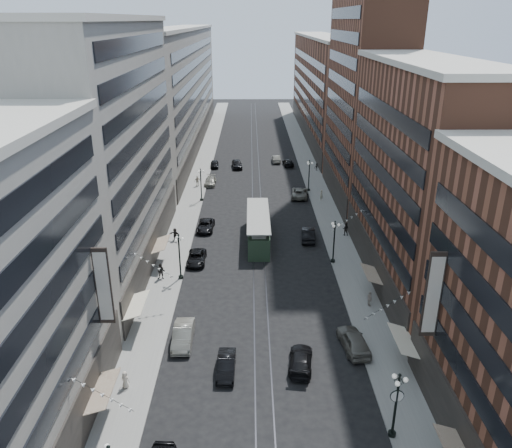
{
  "coord_description": "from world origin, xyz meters",
  "views": [
    {
      "loc": [
        -0.99,
        -23.56,
        28.17
      ],
      "look_at": [
        -0.37,
        32.73,
        5.0
      ],
      "focal_mm": 35.0,
      "sensor_mm": 36.0,
      "label": 1
    }
  ],
  "objects_px": {
    "lamppost_sw_mid": "(201,184)",
    "pedestrian_1": "(125,380)",
    "car_13": "(237,164)",
    "pedestrian_6": "(197,181)",
    "pedestrian_9": "(317,167)",
    "car_8": "(210,181)",
    "car_9": "(214,164)",
    "pedestrian_7": "(346,229)",
    "car_14": "(276,159)",
    "pedestrian_4": "(370,299)",
    "car_10": "(308,234)",
    "lamppost_sw_far": "(179,255)",
    "lamppost_se_far": "(334,240)",
    "car_7": "(206,226)",
    "pedestrian_8": "(321,195)",
    "lamppost_se_mid": "(309,174)",
    "streetcar": "(258,228)",
    "pedestrian_3": "(445,443)",
    "car_4": "(354,341)",
    "car_6": "(301,360)",
    "car_5": "(226,365)",
    "lamppost_se_near": "(396,402)",
    "pedestrian_5": "(175,234)",
    "car_12": "(288,162)",
    "car_1": "(183,335)",
    "pedestrian_2": "(161,272)",
    "car_2": "(196,258)",
    "car_11": "(300,193)"
  },
  "relations": [
    {
      "from": "pedestrian_4",
      "to": "car_10",
      "type": "distance_m",
      "value": 17.97
    },
    {
      "from": "car_8",
      "to": "pedestrian_7",
      "type": "relative_size",
      "value": 2.54
    },
    {
      "from": "lamppost_sw_mid",
      "to": "pedestrian_1",
      "type": "distance_m",
      "value": 45.74
    },
    {
      "from": "car_8",
      "to": "car_9",
      "type": "relative_size",
      "value": 1.18
    },
    {
      "from": "pedestrian_3",
      "to": "car_10",
      "type": "height_order",
      "value": "pedestrian_3"
    },
    {
      "from": "lamppost_sw_far",
      "to": "car_14",
      "type": "height_order",
      "value": "lamppost_sw_far"
    },
    {
      "from": "car_7",
      "to": "car_10",
      "type": "relative_size",
      "value": 0.99
    },
    {
      "from": "car_6",
      "to": "pedestrian_3",
      "type": "bearing_deg",
      "value": 141.09
    },
    {
      "from": "car_9",
      "to": "car_10",
      "type": "distance_m",
      "value": 39.55
    },
    {
      "from": "car_13",
      "to": "pedestrian_6",
      "type": "xyz_separation_m",
      "value": [
        -6.84,
        -12.3,
        0.27
      ]
    },
    {
      "from": "car_1",
      "to": "car_6",
      "type": "distance_m",
      "value": 11.28
    },
    {
      "from": "pedestrian_5",
      "to": "lamppost_sw_far",
      "type": "bearing_deg",
      "value": -54.58
    },
    {
      "from": "lamppost_se_far",
      "to": "car_7",
      "type": "bearing_deg",
      "value": 147.42
    },
    {
      "from": "lamppost_sw_mid",
      "to": "lamppost_se_near",
      "type": "bearing_deg",
      "value": -70.16
    },
    {
      "from": "car_2",
      "to": "pedestrian_5",
      "type": "distance_m",
      "value": 7.39
    },
    {
      "from": "car_8",
      "to": "pedestrian_8",
      "type": "xyz_separation_m",
      "value": [
        19.18,
        -8.87,
        0.34
      ]
    },
    {
      "from": "car_4",
      "to": "car_7",
      "type": "height_order",
      "value": "car_4"
    },
    {
      "from": "car_10",
      "to": "pedestrian_8",
      "type": "relative_size",
      "value": 2.82
    },
    {
      "from": "pedestrian_1",
      "to": "pedestrian_9",
      "type": "distance_m",
      "value": 67.31
    },
    {
      "from": "pedestrian_7",
      "to": "car_14",
      "type": "bearing_deg",
      "value": -65.94
    },
    {
      "from": "car_1",
      "to": "car_2",
      "type": "relative_size",
      "value": 1.05
    },
    {
      "from": "car_2",
      "to": "pedestrian_8",
      "type": "height_order",
      "value": "pedestrian_8"
    },
    {
      "from": "lamppost_se_far",
      "to": "pedestrian_9",
      "type": "relative_size",
      "value": 3.58
    },
    {
      "from": "car_8",
      "to": "car_10",
      "type": "relative_size",
      "value": 0.95
    },
    {
      "from": "car_7",
      "to": "pedestrian_8",
      "type": "relative_size",
      "value": 2.8
    },
    {
      "from": "lamppost_se_near",
      "to": "lamppost_se_mid",
      "type": "bearing_deg",
      "value": 90.0
    },
    {
      "from": "car_13",
      "to": "pedestrian_5",
      "type": "bearing_deg",
      "value": -107.52
    },
    {
      "from": "lamppost_sw_mid",
      "to": "car_6",
      "type": "relative_size",
      "value": 1.13
    },
    {
      "from": "car_7",
      "to": "pedestrian_9",
      "type": "xyz_separation_m",
      "value": [
        19.71,
        29.75,
        0.24
      ]
    },
    {
      "from": "lamppost_se_far",
      "to": "car_12",
      "type": "xyz_separation_m",
      "value": [
        -2.4,
        44.65,
        -2.41
      ]
    },
    {
      "from": "car_5",
      "to": "lamppost_se_near",
      "type": "bearing_deg",
      "value": -29.8
    },
    {
      "from": "car_9",
      "to": "streetcar",
      "type": "bearing_deg",
      "value": -79.94
    },
    {
      "from": "lamppost_se_far",
      "to": "car_1",
      "type": "relative_size",
      "value": 1.09
    },
    {
      "from": "lamppost_sw_mid",
      "to": "car_11",
      "type": "relative_size",
      "value": 0.95
    },
    {
      "from": "lamppost_sw_mid",
      "to": "car_13",
      "type": "relative_size",
      "value": 1.14
    },
    {
      "from": "pedestrian_5",
      "to": "pedestrian_9",
      "type": "relative_size",
      "value": 1.15
    },
    {
      "from": "pedestrian_1",
      "to": "car_8",
      "type": "relative_size",
      "value": 0.32
    },
    {
      "from": "lamppost_se_mid",
      "to": "car_13",
      "type": "bearing_deg",
      "value": 130.75
    },
    {
      "from": "streetcar",
      "to": "car_14",
      "type": "height_order",
      "value": "streetcar"
    },
    {
      "from": "lamppost_sw_mid",
      "to": "pedestrian_5",
      "type": "xyz_separation_m",
      "value": [
        -2.14,
        -16.22,
        -2.06
      ]
    },
    {
      "from": "car_1",
      "to": "car_10",
      "type": "height_order",
      "value": "car_1"
    },
    {
      "from": "lamppost_sw_mid",
      "to": "lamppost_se_mid",
      "type": "bearing_deg",
      "value": 15.2
    },
    {
      "from": "pedestrian_2",
      "to": "streetcar",
      "type": "bearing_deg",
      "value": 46.22
    },
    {
      "from": "car_6",
      "to": "pedestrian_3",
      "type": "relative_size",
      "value": 2.89
    },
    {
      "from": "car_4",
      "to": "car_14",
      "type": "height_order",
      "value": "car_4"
    },
    {
      "from": "car_9",
      "to": "pedestrian_7",
      "type": "bearing_deg",
      "value": -62.56
    },
    {
      "from": "lamppost_se_mid",
      "to": "pedestrian_6",
      "type": "relative_size",
      "value": 2.9
    },
    {
      "from": "pedestrian_6",
      "to": "pedestrian_7",
      "type": "bearing_deg",
      "value": 111.85
    },
    {
      "from": "car_14",
      "to": "pedestrian_8",
      "type": "height_order",
      "value": "pedestrian_8"
    },
    {
      "from": "lamppost_sw_far",
      "to": "car_10",
      "type": "height_order",
      "value": "lamppost_sw_far"
    }
  ]
}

